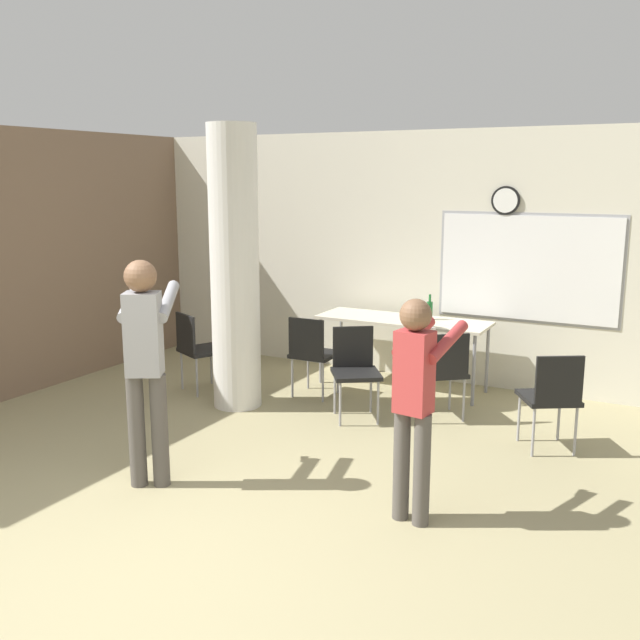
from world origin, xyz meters
The scene contains 13 objects.
ground_plane centered at (0.00, 0.00, 0.00)m, with size 24.00×24.00×0.00m, color tan.
wall_left_accent centered at (-3.50, 2.50, 1.40)m, with size 0.12×7.00×2.80m.
wall_back centered at (0.03, 5.06, 1.40)m, with size 8.00×0.15×2.80m.
support_pillar centered at (-1.22, 3.15, 1.40)m, with size 0.48×0.48×2.80m.
folding_table centered at (0.03, 4.51, 0.72)m, with size 1.87×0.63×0.78m.
bottle_on_table centered at (0.30, 4.61, 0.88)m, with size 0.07×0.07×0.28m.
chair_near_pillar centered at (-1.86, 3.33, 0.51)m, with size 0.59×0.59×0.87m.
chair_table_left centered at (-0.68, 3.74, 0.51)m, with size 0.45×0.45×0.87m.
chair_table_right centered at (0.76, 3.71, 0.51)m, with size 0.62×0.62×0.87m.
chair_table_front centered at (-0.01, 3.39, 0.51)m, with size 0.61×0.61×0.87m.
chair_mid_room centered at (1.83, 3.36, 0.51)m, with size 0.61×0.61×0.87m.
person_playing_side centered at (1.25, 1.65, 0.90)m, with size 0.39×0.62×1.54m.
person_playing_front centered at (-0.72, 1.26, 1.01)m, with size 0.59×0.69×1.72m.
Camera 1 is at (2.81, -2.62, 2.31)m, focal length 40.00 mm.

